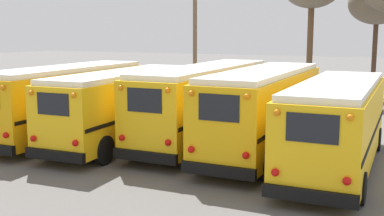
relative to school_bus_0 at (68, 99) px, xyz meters
name	(u,v)px	position (x,y,z in m)	size (l,w,h in m)	color
ground_plane	(197,145)	(5.89, 1.09, -1.74)	(160.00, 160.00, 0.00)	#5B5956
school_bus_0	(68,99)	(0.00, 0.00, 0.00)	(2.80, 9.61, 3.21)	#E5A00C
school_bus_1	(124,104)	(2.94, 0.08, -0.06)	(2.82, 9.45, 3.08)	yellow
school_bus_2	(206,100)	(5.89, 2.09, 0.04)	(2.70, 10.99, 3.27)	yellow
school_bus_3	(264,108)	(8.83, 1.01, 0.05)	(2.58, 9.81, 3.29)	#EAAA0F
school_bus_4	(337,122)	(11.77, -0.10, -0.09)	(2.71, 9.53, 3.05)	yellow
utility_pole	(195,38)	(0.82, 11.66, 2.58)	(1.80, 0.27, 8.29)	brown
bare_tree_2	(377,4)	(11.10, 20.43, 4.98)	(4.05, 4.05, 8.29)	#473323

